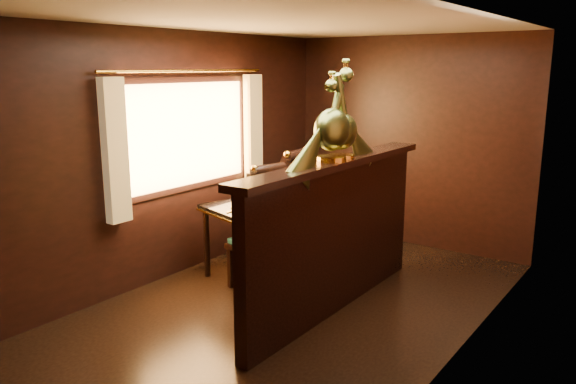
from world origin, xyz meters
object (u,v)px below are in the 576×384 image
object	(u,v)px
dining_table	(270,209)
peacock_left	(332,111)
peacock_right	(342,115)
chair_left	(265,225)
chair_right	(290,212)

from	to	relation	value
dining_table	peacock_left	xyz separation A→B (m)	(1.03, -0.48, 1.09)
dining_table	peacock_right	xyz separation A→B (m)	(1.03, -0.32, 1.04)
peacock_right	peacock_left	bearing A→B (deg)	-90.00
peacock_right	dining_table	bearing A→B (deg)	162.84
peacock_left	peacock_right	size ratio (longest dim) A/B	1.14
dining_table	chair_left	xyz separation A→B (m)	(0.27, -0.44, -0.03)
chair_right	peacock_left	distance (m)	1.39
dining_table	chair_left	size ratio (longest dim) A/B	1.14
chair_right	peacock_left	size ratio (longest dim) A/B	1.61
peacock_left	peacock_right	world-z (taller)	peacock_left
peacock_left	dining_table	bearing A→B (deg)	154.85
peacock_left	peacock_right	distance (m)	0.17
dining_table	chair_left	distance (m)	0.51
chair_left	peacock_right	distance (m)	1.31
dining_table	chair_right	bearing A→B (deg)	8.50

